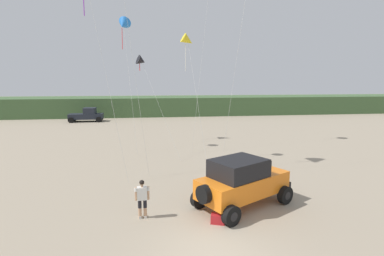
{
  "coord_description": "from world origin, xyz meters",
  "views": [
    {
      "loc": [
        -1.98,
        -8.71,
        5.69
      ],
      "look_at": [
        -0.21,
        4.11,
        3.58
      ],
      "focal_mm": 26.89,
      "sensor_mm": 36.0,
      "label": 1
    }
  ],
  "objects_px": {
    "kite_blue_swept": "(141,61)",
    "kite_purple_stunt": "(188,41)",
    "cooler_box": "(218,219)",
    "distant_pickup": "(87,115)",
    "kite_black_sled": "(123,25)",
    "jeep": "(242,181)",
    "person_watching": "(142,197)"
  },
  "relations": [
    {
      "from": "kite_blue_swept",
      "to": "kite_black_sled",
      "type": "distance_m",
      "value": 4.64
    },
    {
      "from": "kite_purple_stunt",
      "to": "kite_black_sled",
      "type": "relative_size",
      "value": 0.78
    },
    {
      "from": "kite_black_sled",
      "to": "jeep",
      "type": "bearing_deg",
      "value": -67.36
    },
    {
      "from": "person_watching",
      "to": "jeep",
      "type": "bearing_deg",
      "value": 7.22
    },
    {
      "from": "cooler_box",
      "to": "person_watching",
      "type": "bearing_deg",
      "value": -175.95
    },
    {
      "from": "jeep",
      "to": "kite_black_sled",
      "type": "bearing_deg",
      "value": 112.64
    },
    {
      "from": "distant_pickup",
      "to": "kite_purple_stunt",
      "type": "xyz_separation_m",
      "value": [
        11.79,
        -21.74,
        7.53
      ]
    },
    {
      "from": "cooler_box",
      "to": "kite_purple_stunt",
      "type": "distance_m",
      "value": 12.95
    },
    {
      "from": "jeep",
      "to": "cooler_box",
      "type": "xyz_separation_m",
      "value": [
        -1.45,
        -1.45,
        -1.01
      ]
    },
    {
      "from": "person_watching",
      "to": "kite_black_sled",
      "type": "relative_size",
      "value": 0.15
    },
    {
      "from": "cooler_box",
      "to": "distant_pickup",
      "type": "xyz_separation_m",
      "value": [
        -11.78,
        31.69,
        0.75
      ]
    },
    {
      "from": "jeep",
      "to": "kite_blue_swept",
      "type": "distance_m",
      "value": 14.77
    },
    {
      "from": "kite_purple_stunt",
      "to": "kite_black_sled",
      "type": "height_order",
      "value": "kite_black_sled"
    },
    {
      "from": "cooler_box",
      "to": "kite_black_sled",
      "type": "xyz_separation_m",
      "value": [
        -4.94,
        16.78,
        10.5
      ]
    },
    {
      "from": "cooler_box",
      "to": "kite_blue_swept",
      "type": "distance_m",
      "value": 16.07
    },
    {
      "from": "kite_purple_stunt",
      "to": "kite_blue_swept",
      "type": "height_order",
      "value": "kite_purple_stunt"
    },
    {
      "from": "jeep",
      "to": "kite_blue_swept",
      "type": "height_order",
      "value": "kite_blue_swept"
    },
    {
      "from": "kite_blue_swept",
      "to": "kite_purple_stunt",
      "type": "bearing_deg",
      "value": -50.34
    },
    {
      "from": "cooler_box",
      "to": "kite_blue_swept",
      "type": "height_order",
      "value": "kite_blue_swept"
    },
    {
      "from": "cooler_box",
      "to": "kite_black_sled",
      "type": "height_order",
      "value": "kite_black_sled"
    },
    {
      "from": "jeep",
      "to": "cooler_box",
      "type": "distance_m",
      "value": 2.29
    },
    {
      "from": "distant_pickup",
      "to": "kite_black_sled",
      "type": "distance_m",
      "value": 19.08
    },
    {
      "from": "jeep",
      "to": "person_watching",
      "type": "xyz_separation_m",
      "value": [
        -4.49,
        -0.57,
        -0.26
      ]
    },
    {
      "from": "distant_pickup",
      "to": "kite_purple_stunt",
      "type": "bearing_deg",
      "value": -61.54
    },
    {
      "from": "kite_black_sled",
      "to": "cooler_box",
      "type": "bearing_deg",
      "value": -73.59
    },
    {
      "from": "person_watching",
      "to": "cooler_box",
      "type": "relative_size",
      "value": 2.98
    },
    {
      "from": "cooler_box",
      "to": "kite_purple_stunt",
      "type": "xyz_separation_m",
      "value": [
        0.01,
        9.95,
        8.28
      ]
    },
    {
      "from": "cooler_box",
      "to": "distant_pickup",
      "type": "relative_size",
      "value": 0.12
    },
    {
      "from": "kite_purple_stunt",
      "to": "distant_pickup",
      "type": "bearing_deg",
      "value": 118.46
    },
    {
      "from": "cooler_box",
      "to": "kite_purple_stunt",
      "type": "height_order",
      "value": "kite_purple_stunt"
    },
    {
      "from": "kite_blue_swept",
      "to": "kite_black_sled",
      "type": "xyz_separation_m",
      "value": [
        -1.59,
        2.78,
        3.36
      ]
    },
    {
      "from": "jeep",
      "to": "cooler_box",
      "type": "height_order",
      "value": "jeep"
    }
  ]
}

